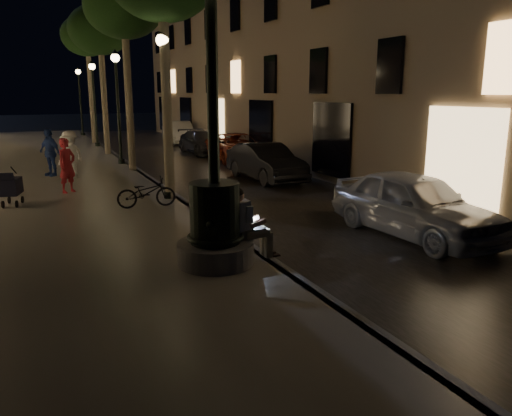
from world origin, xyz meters
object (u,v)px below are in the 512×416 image
tree_third (100,31)px  car_front (414,204)px  car_fifth (179,133)px  pedestrian_white (71,155)px  lamp_curb_b (117,93)px  lamp_curb_c (94,92)px  fountain_lamppost (215,209)px  pedestrian_red (67,165)px  tree_far (87,37)px  lamp_curb_d (80,92)px  lamp_curb_a (165,93)px  car_third (237,147)px  bicycle (146,192)px  stroller (11,187)px  tree_second (124,8)px  pedestrian_blue (50,152)px  seated_man_laptop (246,222)px  car_rear (203,142)px  car_second (266,162)px

tree_third → car_front: (4.30, -17.55, -5.39)m
car_fifth → pedestrian_white: size_ratio=2.53×
lamp_curb_b → lamp_curb_c: bearing=90.0°
fountain_lamppost → car_fifth: 23.99m
car_front → pedestrian_red: size_ratio=2.60×
tree_far → pedestrian_white: bearing=-100.2°
lamp_curb_d → lamp_curb_a: bearing=-90.0°
lamp_curb_a → lamp_curb_d: size_ratio=1.00×
lamp_curb_a → lamp_curb_b: bearing=90.0°
car_third → car_front: bearing=-90.7°
lamp_curb_d → bicycle: 25.08m
tree_far → bicycle: size_ratio=4.80×
lamp_curb_a → car_third: bearing=55.9°
tree_third → stroller: (-4.18, -11.20, -5.41)m
tree_second → tree_far: (-0.02, 12.00, 0.10)m
pedestrian_white → pedestrian_blue: bearing=-95.1°
tree_second → car_fifth: (5.13, 11.24, -5.62)m
tree_second → pedestrian_white: 5.90m
seated_man_laptop → lamp_curb_a: lamp_curb_a is taller
lamp_curb_b → pedestrian_blue: bearing=-143.0°
tree_far → lamp_curb_b: bearing=-90.5°
bicycle → tree_second: bearing=-2.7°
tree_far → pedestrian_white: size_ratio=4.37×
lamp_curb_a → car_fifth: (5.23, 17.24, -2.52)m
tree_far → car_rear: 9.94m
car_third → car_fifth: size_ratio=1.09×
fountain_lamppost → stroller: bearing=117.1°
car_third → pedestrian_white: pedestrian_white is taller
fountain_lamppost → lamp_curb_d: (0.70, 30.00, 2.02)m
tree_third → pedestrian_red: (-2.61, -9.86, -5.09)m
bicycle → seated_man_laptop: bearing=-166.3°
lamp_curb_b → car_third: bearing=1.4°
tree_third → stroller: size_ratio=6.79×
car_rear → pedestrian_red: pedestrian_red is taller
fountain_lamppost → car_third: (6.20, 14.13, -0.55)m
car_second → car_fifth: (0.82, 14.66, 0.02)m
car_second → lamp_curb_a: bearing=-151.5°
tree_second → stroller: bearing=-129.5°
car_second → bicycle: (-5.26, -3.51, -0.08)m
tree_second → car_third: 8.12m
tree_third → car_second: size_ratio=1.71×
seated_man_laptop → lamp_curb_a: size_ratio=0.29×
tree_third → car_rear: tree_third is taller
tree_far → car_fifth: bearing=-8.4°
pedestrian_white → lamp_curb_d: bearing=-138.3°
pedestrian_red → lamp_curb_b: bearing=28.2°
tree_third → car_rear: (4.94, -0.43, -5.52)m
stroller → pedestrian_red: bearing=54.5°
tree_far → lamp_curb_a: size_ratio=1.56×
tree_second → seated_man_laptop: bearing=-90.9°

